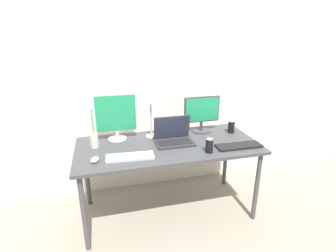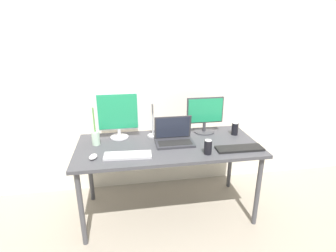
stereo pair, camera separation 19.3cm
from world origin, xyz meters
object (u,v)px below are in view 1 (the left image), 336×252
laptop_silver (174,137)px  mouse_by_keyboard (95,160)px  bamboo_vase (94,140)px  desk_lamp (151,107)px  soda_can_by_laptop (209,146)px  soda_can_near_keyboard (231,127)px  monitor_left (116,116)px  monitor_center (202,113)px  work_desk (168,150)px  keyboard_aux (130,157)px  keyboard_main (239,146)px

laptop_silver → mouse_by_keyboard: 0.75m
bamboo_vase → desk_lamp: 0.60m
soda_can_by_laptop → soda_can_near_keyboard: bearing=43.4°
mouse_by_keyboard → soda_can_near_keyboard: bearing=32.3°
monitor_left → bamboo_vase: monitor_left is taller
monitor_center → soda_can_near_keyboard: (0.29, -0.12, -0.13)m
work_desk → monitor_center: bearing=30.0°
keyboard_aux → soda_can_by_laptop: soda_can_by_laptop is taller
monitor_left → desk_lamp: size_ratio=0.96×
monitor_left → laptop_silver: (0.51, -0.21, -0.18)m
keyboard_aux → mouse_by_keyboard: size_ratio=4.39×
keyboard_main → mouse_by_keyboard: 1.26m
laptop_silver → soda_can_by_laptop: (0.24, -0.28, 0.01)m
keyboard_main → desk_lamp: bearing=152.5°
soda_can_near_keyboard → keyboard_aux: bearing=-163.4°
keyboard_main → soda_can_by_laptop: (-0.31, -0.04, 0.05)m
soda_can_by_laptop → work_desk: bearing=139.8°
keyboard_main → work_desk: bearing=161.2°
monitor_left → monitor_center: monitor_left is taller
monitor_left → mouse_by_keyboard: size_ratio=4.99×
bamboo_vase → desk_lamp: size_ratio=0.76×
keyboard_aux → desk_lamp: (0.26, 0.37, 0.31)m
mouse_by_keyboard → bamboo_vase: size_ratio=0.25×
monitor_left → laptop_silver: bearing=-22.2°
monitor_center → bamboo_vase: (-1.08, -0.14, -0.12)m
monitor_left → soda_can_by_laptop: 0.91m
keyboard_aux → bamboo_vase: bamboo_vase is taller
bamboo_vase → mouse_by_keyboard: bearing=-89.8°
mouse_by_keyboard → soda_can_near_keyboard: size_ratio=0.71×
monitor_center → mouse_by_keyboard: 1.18m
keyboard_aux → bamboo_vase: 0.41m
work_desk → desk_lamp: (-0.12, 0.17, 0.38)m
monitor_left → bamboo_vase: 0.30m
monitor_center → mouse_by_keyboard: monitor_center is taller
keyboard_aux → bamboo_vase: (-0.28, 0.29, 0.07)m
monitor_center → keyboard_aux: 0.93m
laptop_silver → mouse_by_keyboard: laptop_silver is taller
bamboo_vase → laptop_silver: bearing=-5.6°
keyboard_aux → soda_can_near_keyboard: 1.13m
soda_can_by_laptop → desk_lamp: 0.65m
monitor_left → keyboard_aux: (0.07, -0.43, -0.23)m
keyboard_aux → laptop_silver: bearing=30.8°
mouse_by_keyboard → soda_can_by_laptop: 0.96m
work_desk → keyboard_main: 0.65m
bamboo_vase → keyboard_aux: bearing=-46.1°
laptop_silver → keyboard_main: size_ratio=0.84×
keyboard_main → bamboo_vase: bamboo_vase is taller
bamboo_vase → monitor_left: bearing=33.1°
bamboo_vase → work_desk: bearing=-8.6°
work_desk → desk_lamp: desk_lamp is taller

